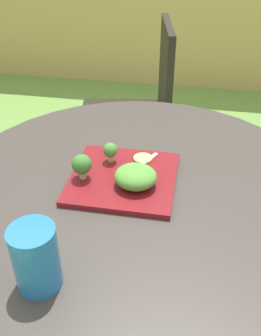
# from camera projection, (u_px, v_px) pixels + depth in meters

# --- Properties ---
(bamboo_fence) EXTENTS (8.00, 0.08, 1.37)m
(bamboo_fence) POSITION_uv_depth(u_px,v_px,m) (189.00, 4.00, 3.04)
(bamboo_fence) COLOR tan
(bamboo_fence) RESTS_ON ground_plane
(patio_table) EXTENTS (0.97, 0.97, 0.74)m
(patio_table) POSITION_uv_depth(u_px,v_px,m) (137.00, 250.00, 1.07)
(patio_table) COLOR #38332D
(patio_table) RESTS_ON ground_plane
(patio_chair) EXTENTS (0.51, 0.51, 0.90)m
(patio_chair) POSITION_uv_depth(u_px,v_px,m) (142.00, 103.00, 1.84)
(patio_chair) COLOR black
(patio_chair) RESTS_ON ground_plane
(salad_plate) EXTENTS (0.26, 0.26, 0.01)m
(salad_plate) POSITION_uv_depth(u_px,v_px,m) (123.00, 178.00, 0.93)
(salad_plate) COLOR maroon
(salad_plate) RESTS_ON patio_table
(drinking_glass) EXTENTS (0.08, 0.08, 0.13)m
(drinking_glass) POSITION_uv_depth(u_px,v_px,m) (37.00, 261.00, 0.65)
(drinking_glass) COLOR #236BA8
(drinking_glass) RESTS_ON patio_table
(fork) EXTENTS (0.09, 0.14, 0.00)m
(fork) POSITION_uv_depth(u_px,v_px,m) (136.00, 169.00, 0.95)
(fork) COLOR silver
(fork) RESTS_ON salad_plate
(lettuce_mound) EXTENTS (0.10, 0.09, 0.05)m
(lettuce_mound) POSITION_uv_depth(u_px,v_px,m) (135.00, 177.00, 0.88)
(lettuce_mound) COLOR #519338
(lettuce_mound) RESTS_ON salad_plate
(broccoli_floret_0) EXTENTS (0.05, 0.05, 0.06)m
(broccoli_floret_0) POSITION_uv_depth(u_px,v_px,m) (82.00, 165.00, 0.90)
(broccoli_floret_0) COLOR #99B770
(broccoli_floret_0) RESTS_ON salad_plate
(broccoli_floret_1) EXTENTS (0.04, 0.04, 0.05)m
(broccoli_floret_1) POSITION_uv_depth(u_px,v_px,m) (110.00, 151.00, 0.97)
(broccoli_floret_1) COLOR #99B770
(broccoli_floret_1) RESTS_ON salad_plate
(cucumber_slice_0) EXTENTS (0.05, 0.05, 0.01)m
(cucumber_slice_0) POSITION_uv_depth(u_px,v_px,m) (143.00, 158.00, 0.99)
(cucumber_slice_0) COLOR #8EB766
(cucumber_slice_0) RESTS_ON salad_plate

